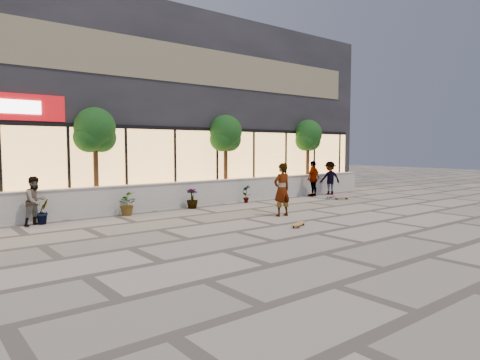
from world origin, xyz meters
TOP-DOWN VIEW (x-y plane):
  - ground at (0.00, 0.00)m, footprint 80.00×80.00m
  - planter_wall at (0.00, 7.00)m, footprint 22.00×0.42m
  - retail_building at (-0.00, 12.49)m, footprint 24.00×9.17m
  - shrub_b at (-5.70, 6.45)m, footprint 0.57×0.57m
  - shrub_c at (-2.90, 6.45)m, footprint 0.68×0.77m
  - shrub_d at (-0.10, 6.45)m, footprint 0.64×0.64m
  - shrub_e at (2.70, 6.45)m, footprint 0.46×0.35m
  - tree_midwest at (-3.50, 7.70)m, footprint 1.60×1.50m
  - tree_mideast at (2.50, 7.70)m, footprint 1.60×1.50m
  - tree_east at (8.00, 7.70)m, footprint 1.60×1.50m
  - skater_center at (1.37, 2.84)m, footprint 0.72×0.50m
  - skater_left at (-5.94, 6.30)m, footprint 0.94×0.87m
  - skater_right_near at (6.91, 6.30)m, footprint 1.11×0.65m
  - skater_right_far at (8.17, 6.30)m, footprint 1.27×1.04m
  - skateboard_center at (0.37, 1.05)m, footprint 0.86×0.55m
  - skateboard_right_near at (7.00, 4.61)m, footprint 0.82×0.56m
  - skateboard_right_far at (7.05, 5.30)m, footprint 0.77×0.37m

SIDE VIEW (x-z plane):
  - ground at x=0.00m, z-range 0.00..0.00m
  - skateboard_right_far at x=7.05m, z-range 0.03..0.12m
  - skateboard_right_near at x=7.00m, z-range 0.03..0.13m
  - skateboard_center at x=0.37m, z-range 0.03..0.14m
  - shrub_b at x=-5.70m, z-range 0.00..0.81m
  - shrub_c at x=-2.90m, z-range 0.00..0.81m
  - shrub_d at x=-0.10m, z-range 0.00..0.81m
  - shrub_e at x=2.70m, z-range 0.00..0.81m
  - planter_wall at x=0.00m, z-range 0.00..1.04m
  - skater_left at x=-5.94m, z-range 0.00..1.54m
  - skater_right_far at x=8.17m, z-range 0.00..1.71m
  - skater_right_near at x=6.91m, z-range 0.00..1.78m
  - skater_center at x=1.37m, z-range 0.00..1.89m
  - tree_midwest at x=-3.50m, z-range 1.03..4.94m
  - tree_mideast at x=2.50m, z-range 1.03..4.94m
  - tree_east at x=8.00m, z-range 1.03..4.94m
  - retail_building at x=0.00m, z-range 0.00..8.50m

